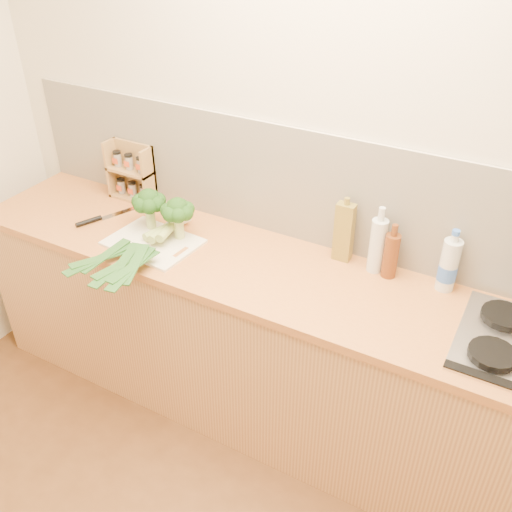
{
  "coord_description": "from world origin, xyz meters",
  "views": [
    {
      "loc": [
        0.86,
        -0.62,
        2.32
      ],
      "look_at": [
        -0.09,
        1.1,
        1.02
      ],
      "focal_mm": 40.0,
      "sensor_mm": 36.0,
      "label": 1
    }
  ],
  "objects": [
    {
      "name": "spice_rack",
      "position": [
        -1.02,
        1.44,
        1.03
      ],
      "size": [
        0.25,
        0.1,
        0.31
      ],
      "color": "tan",
      "rests_on": "counter"
    },
    {
      "name": "broccoli_right",
      "position": [
        -0.56,
        1.21,
        1.05
      ],
      "size": [
        0.16,
        0.16,
        0.21
      ],
      "color": "#B2C472",
      "rests_on": "chopping_board"
    },
    {
      "name": "leek_back",
      "position": [
        -0.58,
        1.08,
        0.97
      ],
      "size": [
        0.17,
        0.69,
        0.04
      ],
      "rotation": [
        0.0,
        0.0,
        0.16
      ],
      "color": "white",
      "rests_on": "chopping_board"
    },
    {
      "name": "leek_mid",
      "position": [
        -0.62,
        1.05,
        0.95
      ],
      "size": [
        0.11,
        0.63,
        0.04
      ],
      "rotation": [
        0.0,
        0.0,
        0.04
      ],
      "color": "white",
      "rests_on": "chopping_board"
    },
    {
      "name": "counter",
      "position": [
        0.0,
        1.2,
        0.45
      ],
      "size": [
        3.2,
        0.62,
        0.9
      ],
      "color": "tan",
      "rests_on": "ground"
    },
    {
      "name": "broccoli_left",
      "position": [
        -0.74,
        1.22,
        1.05
      ],
      "size": [
        0.16,
        0.16,
        0.2
      ],
      "color": "#B2C472",
      "rests_on": "chopping_board"
    },
    {
      "name": "water_bottle",
      "position": [
        0.62,
        1.43,
        1.01
      ],
      "size": [
        0.08,
        0.08,
        0.26
      ],
      "color": "silver",
      "rests_on": "counter"
    },
    {
      "name": "oil_tin",
      "position": [
        0.16,
        1.43,
        1.04
      ],
      "size": [
        0.08,
        0.05,
        0.3
      ],
      "color": "olive",
      "rests_on": "counter"
    },
    {
      "name": "amber_bottle",
      "position": [
        0.39,
        1.4,
        1.01
      ],
      "size": [
        0.06,
        0.06,
        0.25
      ],
      "color": "#5F2F12",
      "rests_on": "counter"
    },
    {
      "name": "leek_front",
      "position": [
        -0.68,
        1.1,
        0.94
      ],
      "size": [
        0.23,
        0.67,
        0.04
      ],
      "rotation": [
        0.0,
        0.0,
        -0.26
      ],
      "color": "white",
      "rests_on": "chopping_board"
    },
    {
      "name": "chefs_knife",
      "position": [
        -1.03,
        1.15,
        0.91
      ],
      "size": [
        0.16,
        0.31,
        0.02
      ],
      "rotation": [
        0.0,
        0.0,
        -0.41
      ],
      "color": "silver",
      "rests_on": "counter"
    },
    {
      "name": "chopping_board",
      "position": [
        -0.65,
        1.12,
        0.91
      ],
      "size": [
        0.43,
        0.34,
        0.01
      ],
      "primitive_type": "cube",
      "rotation": [
        0.0,
        0.0,
        -0.09
      ],
      "color": "#EDE5CE",
      "rests_on": "counter"
    },
    {
      "name": "glass_bottle",
      "position": [
        0.32,
        1.41,
        1.03
      ],
      "size": [
        0.07,
        0.07,
        0.31
      ],
      "color": "silver",
      "rests_on": "counter"
    },
    {
      "name": "room_shell",
      "position": [
        0.0,
        1.49,
        1.17
      ],
      "size": [
        3.5,
        3.5,
        3.5
      ],
      "color": "beige",
      "rests_on": "ground"
    }
  ]
}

